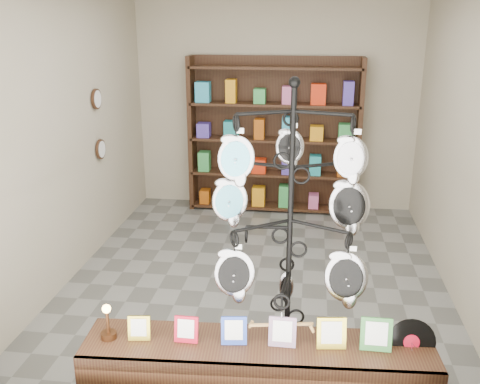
# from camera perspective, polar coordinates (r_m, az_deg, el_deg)

# --- Properties ---
(ground) EXTENTS (5.00, 5.00, 0.00)m
(ground) POSITION_cam_1_polar(r_m,az_deg,el_deg) (5.85, 1.72, -9.41)
(ground) COLOR slate
(ground) RESTS_ON ground
(room_envelope) EXTENTS (5.00, 5.00, 5.00)m
(room_envelope) POSITION_cam_1_polar(r_m,az_deg,el_deg) (5.26, 1.91, 8.75)
(room_envelope) COLOR #B1A68E
(room_envelope) RESTS_ON ground
(display_tree) EXTENTS (1.20, 1.07, 2.35)m
(display_tree) POSITION_cam_1_polar(r_m,az_deg,el_deg) (3.75, 5.37, -3.09)
(display_tree) COLOR black
(display_tree) RESTS_ON ground
(front_shelf) EXTENTS (2.43, 0.64, 0.85)m
(front_shelf) POSITION_cam_1_polar(r_m,az_deg,el_deg) (3.96, 1.89, -19.41)
(front_shelf) COLOR black
(front_shelf) RESTS_ON ground
(back_shelving) EXTENTS (2.42, 0.36, 2.20)m
(back_shelving) POSITION_cam_1_polar(r_m,az_deg,el_deg) (7.66, 3.61, 5.50)
(back_shelving) COLOR black
(back_shelving) RESTS_ON ground
(wall_clocks) EXTENTS (0.03, 0.24, 0.84)m
(wall_clocks) POSITION_cam_1_polar(r_m,az_deg,el_deg) (6.57, -14.85, 6.98)
(wall_clocks) COLOR black
(wall_clocks) RESTS_ON ground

